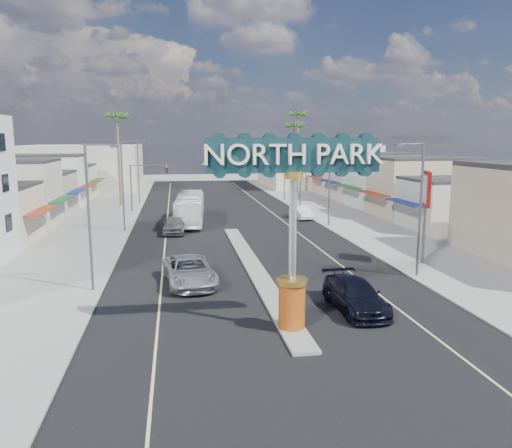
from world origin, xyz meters
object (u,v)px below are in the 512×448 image
object	(u,v)px
streetlight_r_far	(283,167)
palm_right_mid	(294,129)
suv_right	(355,295)
streetlight_r_mid	(328,179)
suv_left	(190,271)
traffic_signal_left	(145,178)
car_parked_left	(175,224)
streetlight_r_near	(418,203)
streetlight_l_mid	(124,181)
palm_right_far	(298,119)
streetlight_l_far	(139,168)
streetlight_l_near	(91,210)
gateway_sign	(293,211)
city_bus	(190,208)
car_parked_right	(301,212)
palm_left_far	(117,121)
bank_pylon_sign	(426,194)
traffic_signal_right	(287,176)

from	to	relation	value
streetlight_r_far	palm_right_mid	world-z (taller)	palm_right_mid
streetlight_r_far	suv_right	xyz separation A→B (m)	(-6.36, -47.72, -4.23)
streetlight_r_mid	suv_left	xyz separation A→B (m)	(-15.12, -19.38, -4.18)
traffic_signal_left	car_parked_left	bearing A→B (deg)	-77.11
streetlight_r_near	suv_left	size ratio (longest dim) A/B	1.42
streetlight_l_mid	palm_right_mid	distance (m)	35.44
palm_right_mid	car_parked_left	size ratio (longest dim) A/B	2.33
palm_right_far	streetlight_l_mid	bearing A→B (deg)	-128.48
streetlight_l_far	suv_right	world-z (taller)	streetlight_l_far
traffic_signal_left	palm_right_far	xyz separation A→B (m)	(24.18, 18.01, 8.11)
streetlight_l_near	streetlight_l_mid	bearing A→B (deg)	90.00
streetlight_r_mid	suv_left	bearing A→B (deg)	-127.97
gateway_sign	streetlight_r_mid	world-z (taller)	gateway_sign
streetlight_l_near	suv_right	size ratio (longest dim) A/B	1.55
streetlight_l_far	streetlight_r_mid	world-z (taller)	same
streetlight_l_mid	suv_left	distance (m)	20.64
city_bus	streetlight_r_mid	bearing A→B (deg)	-11.85
streetlight_l_near	car_parked_right	xyz separation A→B (m)	(19.43, 25.33, -4.31)
streetlight_r_mid	streetlight_r_far	xyz separation A→B (m)	(0.00, 22.00, 0.00)
gateway_sign	streetlight_l_near	bearing A→B (deg)	142.45
suv_right	suv_left	bearing A→B (deg)	142.65
traffic_signal_left	streetlight_l_mid	world-z (taller)	streetlight_l_mid
streetlight_r_far	suv_right	world-z (taller)	streetlight_r_far
suv_left	suv_right	size ratio (longest dim) A/B	1.10
palm_left_far	gateway_sign	bearing A→B (deg)	-74.85
traffic_signal_left	city_bus	distance (m)	11.46
bank_pylon_sign	car_parked_left	bearing A→B (deg)	158.29
suv_left	car_parked_left	size ratio (longest dim) A/B	1.22
suv_right	car_parked_right	bearing A→B (deg)	79.55
streetlight_r_near	streetlight_l_near	bearing A→B (deg)	180.00
palm_right_mid	suv_right	size ratio (longest dim) A/B	2.09
suv_right	palm_left_far	bearing A→B (deg)	109.04
suv_right	car_parked_left	xyz separation A→B (m)	(-9.72, 24.23, 0.04)
traffic_signal_right	car_parked_left	size ratio (longest dim) A/B	1.16
traffic_signal_right	bank_pylon_sign	xyz separation A→B (m)	(3.35, -31.04, 1.00)
car_parked_left	car_parked_right	size ratio (longest dim) A/B	1.13
streetlight_r_far	city_bus	world-z (taller)	streetlight_r_far
car_parked_left	traffic_signal_left	bearing A→B (deg)	107.65
palm_left_far	bank_pylon_sign	world-z (taller)	palm_left_far
streetlight_l_near	streetlight_r_mid	bearing A→B (deg)	43.79
streetlight_l_mid	streetlight_l_far	size ratio (longest dim) A/B	1.00
streetlight_r_mid	traffic_signal_left	bearing A→B (deg)	144.50
car_parked_left	palm_right_far	bearing A→B (deg)	63.12
traffic_signal_left	car_parked_right	xyz separation A→B (m)	(18.18, -8.67, -3.52)
traffic_signal_right	streetlight_r_far	bearing A→B (deg)	81.14
car_parked_right	bank_pylon_sign	xyz separation A→B (m)	(3.53, -22.37, 4.52)
bank_pylon_sign	streetlight_l_far	bearing A→B (deg)	139.30
streetlight_l_far	streetlight_r_near	size ratio (longest dim) A/B	1.00
streetlight_l_far	palm_right_far	world-z (taller)	palm_right_far
city_bus	bank_pylon_sign	bearing A→B (deg)	-47.91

